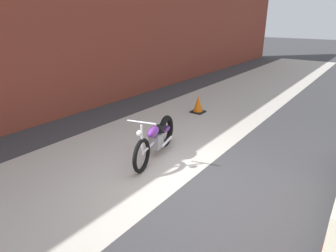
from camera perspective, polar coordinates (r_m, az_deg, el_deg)
ground_plane at (r=5.46m, az=4.35°, el=-10.62°), size 80.00×80.00×0.00m
sidewalk_slab at (r=6.43m, az=-9.03°, el=-5.68°), size 36.00×3.50×0.01m
brick_building_wall at (r=8.60m, az=-27.40°, el=17.09°), size 36.00×0.50×5.22m
motorcycle_purple at (r=6.24m, az=-2.02°, el=-2.27°), size 1.96×0.78×1.03m
traffic_cone at (r=9.13m, az=5.96°, el=4.19°), size 0.40×0.40×0.55m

